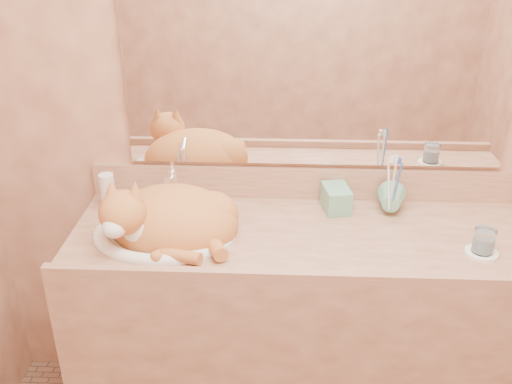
{
  "coord_description": "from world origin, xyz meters",
  "views": [
    {
      "loc": [
        -0.12,
        -0.88,
        1.8
      ],
      "look_at": [
        -0.19,
        0.7,
        1.01
      ],
      "focal_mm": 40.0,
      "sensor_mm": 36.0,
      "label": 1
    }
  ],
  "objects_px": {
    "vanity_counter": "(310,336)",
    "sink_basin": "(164,215)",
    "toothbrush_cup": "(390,206)",
    "soap_dispenser": "(342,193)",
    "water_glass": "(484,241)",
    "cat": "(167,217)"
  },
  "relations": [
    {
      "from": "vanity_counter",
      "to": "sink_basin",
      "type": "relative_size",
      "value": 3.52
    },
    {
      "from": "vanity_counter",
      "to": "sink_basin",
      "type": "bearing_deg",
      "value": -177.66
    },
    {
      "from": "sink_basin",
      "to": "toothbrush_cup",
      "type": "bearing_deg",
      "value": 12.96
    },
    {
      "from": "vanity_counter",
      "to": "toothbrush_cup",
      "type": "height_order",
      "value": "toothbrush_cup"
    },
    {
      "from": "soap_dispenser",
      "to": "water_glass",
      "type": "xyz_separation_m",
      "value": [
        0.41,
        -0.21,
        -0.05
      ]
    },
    {
      "from": "sink_basin",
      "to": "water_glass",
      "type": "relative_size",
      "value": 5.94
    },
    {
      "from": "vanity_counter",
      "to": "toothbrush_cup",
      "type": "bearing_deg",
      "value": 25.33
    },
    {
      "from": "cat",
      "to": "soap_dispenser",
      "type": "bearing_deg",
      "value": 20.68
    },
    {
      "from": "vanity_counter",
      "to": "sink_basin",
      "type": "xyz_separation_m",
      "value": [
        -0.49,
        -0.02,
        0.5
      ]
    },
    {
      "from": "soap_dispenser",
      "to": "toothbrush_cup",
      "type": "height_order",
      "value": "soap_dispenser"
    },
    {
      "from": "toothbrush_cup",
      "to": "water_glass",
      "type": "height_order",
      "value": "toothbrush_cup"
    },
    {
      "from": "cat",
      "to": "soap_dispenser",
      "type": "xyz_separation_m",
      "value": [
        0.57,
        0.15,
        0.02
      ]
    },
    {
      "from": "vanity_counter",
      "to": "water_glass",
      "type": "xyz_separation_m",
      "value": [
        0.5,
        -0.09,
        0.47
      ]
    },
    {
      "from": "cat",
      "to": "soap_dispenser",
      "type": "relative_size",
      "value": 2.24
    },
    {
      "from": "cat",
      "to": "water_glass",
      "type": "xyz_separation_m",
      "value": [
        0.98,
        -0.06,
        -0.02
      ]
    },
    {
      "from": "soap_dispenser",
      "to": "water_glass",
      "type": "distance_m",
      "value": 0.47
    },
    {
      "from": "sink_basin",
      "to": "cat",
      "type": "relative_size",
      "value": 1.07
    },
    {
      "from": "soap_dispenser",
      "to": "cat",
      "type": "bearing_deg",
      "value": -174.95
    },
    {
      "from": "vanity_counter",
      "to": "water_glass",
      "type": "relative_size",
      "value": 20.89
    },
    {
      "from": "cat",
      "to": "water_glass",
      "type": "distance_m",
      "value": 0.98
    },
    {
      "from": "soap_dispenser",
      "to": "toothbrush_cup",
      "type": "distance_m",
      "value": 0.17
    },
    {
      "from": "sink_basin",
      "to": "toothbrush_cup",
      "type": "xyz_separation_m",
      "value": [
        0.75,
        0.14,
        -0.02
      ]
    }
  ]
}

